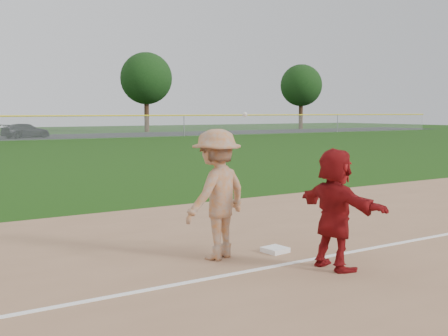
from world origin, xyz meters
TOP-DOWN VIEW (x-y plane):
  - ground at (0.00, 0.00)m, footprint 160.00×160.00m
  - foul_line at (0.00, -0.80)m, footprint 60.00×0.10m
  - first_base at (-0.01, -0.11)m, footprint 0.40×0.40m
  - base_runner at (0.14, -1.35)m, footprint 0.58×1.70m
  - car_right at (6.42, 44.80)m, footprint 4.71×2.98m
  - first_base_play at (-1.03, 0.10)m, footprint 1.52×1.19m
  - tree_3 at (22.00, 52.80)m, footprint 6.00×6.00m
  - tree_4 at (44.00, 51.20)m, footprint 5.60×5.60m

SIDE VIEW (x-z plane):
  - ground at x=0.00m, z-range 0.00..0.00m
  - foul_line at x=0.00m, z-range 0.02..0.03m
  - first_base at x=-0.01m, z-range 0.02..0.10m
  - car_right at x=6.42m, z-range 0.01..1.28m
  - base_runner at x=0.14m, z-range 0.02..1.83m
  - first_base_play at x=-1.03m, z-range -0.11..2.23m
  - tree_4 at x=44.00m, z-range 1.51..10.18m
  - tree_3 at x=22.00m, z-range 1.57..10.76m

